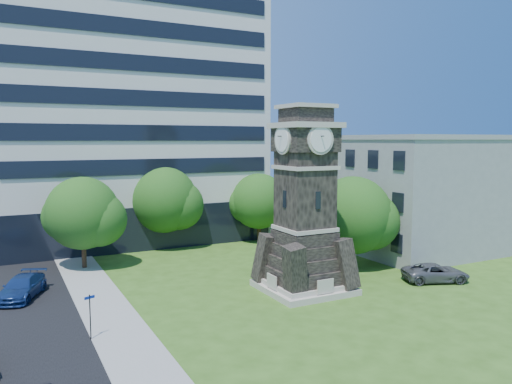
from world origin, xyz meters
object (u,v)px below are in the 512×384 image
park_bench (335,284)px  street_sign (90,312)px  clock_tower (305,212)px  car_east_lot (436,273)px  car_street_north (22,287)px

park_bench → street_sign: bearing=-179.0°
clock_tower → street_sign: clock_tower is taller
car_east_lot → street_sign: (-23.37, 0.36, 0.82)m
car_east_lot → park_bench: bearing=102.4°
car_east_lot → clock_tower: bearing=96.3°
clock_tower → car_east_lot: 10.76m
car_east_lot → park_bench: size_ratio=2.27×
car_street_north → street_sign: bearing=-50.0°
car_east_lot → street_sign: 23.39m
car_east_lot → street_sign: street_sign is taller
park_bench → street_sign: size_ratio=0.87×
car_street_north → park_bench: (18.36, -8.06, -0.13)m
car_east_lot → street_sign: size_ratio=1.97×
street_sign → clock_tower: bearing=-14.0°
park_bench → car_east_lot: bearing=-11.3°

